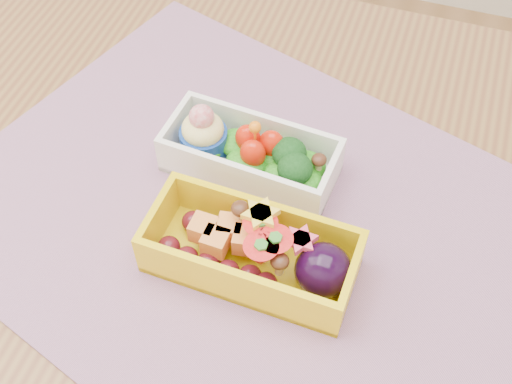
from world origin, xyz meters
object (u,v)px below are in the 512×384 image
(bento_yellow, at_px, (256,252))
(bento_white, at_px, (250,154))
(placemat, at_px, (247,217))
(table, at_px, (272,295))

(bento_yellow, bearing_deg, bento_white, 113.63)
(bento_white, distance_m, bento_yellow, 0.12)
(placemat, height_order, bento_yellow, bento_yellow)
(placemat, distance_m, bento_white, 0.07)
(bento_yellow, bearing_deg, table, 77.74)
(placemat, bearing_deg, bento_yellow, -63.37)
(placemat, relative_size, bento_yellow, 2.94)
(placemat, height_order, bento_white, bento_white)
(placemat, distance_m, bento_yellow, 0.07)
(table, bearing_deg, bento_white, 122.60)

